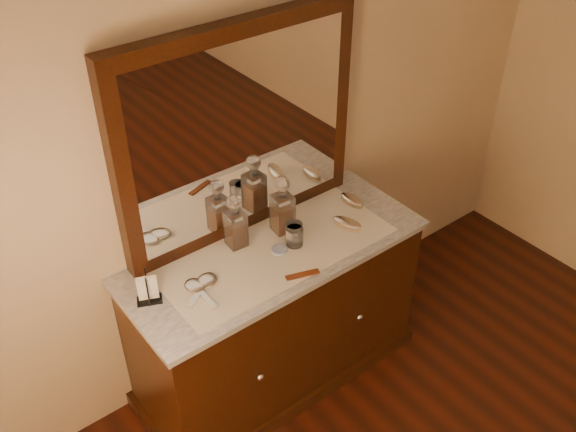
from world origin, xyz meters
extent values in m
plane|color=tan|center=(0.00, 2.25, 1.40)|extent=(4.50, 4.50, 0.00)
cube|color=black|center=(0.00, 1.96, 0.41)|extent=(1.40, 0.55, 0.82)
cube|color=black|center=(0.00, 1.96, 0.04)|extent=(1.46, 0.59, 0.08)
sphere|color=silver|center=(-0.30, 1.67, 0.45)|extent=(0.04, 0.04, 0.04)
sphere|color=silver|center=(0.30, 1.67, 0.45)|extent=(0.04, 0.04, 0.04)
cube|color=silver|center=(0.00, 1.96, 0.83)|extent=(1.44, 0.59, 0.03)
cube|color=black|center=(0.00, 2.20, 1.35)|extent=(1.20, 0.08, 1.00)
cube|color=white|center=(0.00, 2.17, 1.35)|extent=(1.06, 0.01, 0.86)
cube|color=silver|center=(0.00, 1.94, 0.85)|extent=(1.10, 0.45, 0.00)
cylinder|color=white|center=(0.01, 1.93, 0.86)|extent=(0.09, 0.09, 0.01)
cube|color=brown|center=(-0.01, 1.74, 0.86)|extent=(0.15, 0.08, 0.01)
cube|color=black|center=(-0.61, 2.01, 0.85)|extent=(0.12, 0.10, 0.01)
cylinder|color=black|center=(-0.63, 1.98, 0.93)|extent=(0.01, 0.01, 0.16)
cylinder|color=black|center=(-0.60, 2.03, 0.93)|extent=(0.01, 0.01, 0.16)
cube|color=white|center=(-0.61, 2.01, 0.92)|extent=(0.09, 0.07, 0.13)
cube|color=#9C4B16|center=(-0.12, 2.09, 0.92)|extent=(0.07, 0.07, 0.12)
cube|color=white|center=(-0.12, 2.09, 0.94)|extent=(0.09, 0.09, 0.18)
cylinder|color=white|center=(-0.12, 2.09, 1.05)|extent=(0.04, 0.04, 0.03)
sphere|color=white|center=(-0.12, 2.09, 1.10)|extent=(0.07, 0.07, 0.07)
cube|color=#9C4B16|center=(0.12, 2.05, 0.92)|extent=(0.08, 0.08, 0.13)
cube|color=white|center=(0.12, 2.05, 0.95)|extent=(0.10, 0.10, 0.19)
cylinder|color=white|center=(0.12, 2.05, 1.06)|extent=(0.04, 0.04, 0.03)
sphere|color=white|center=(0.12, 2.05, 1.12)|extent=(0.08, 0.08, 0.07)
ellipsoid|color=#947B5B|center=(0.37, 1.87, 0.87)|extent=(0.11, 0.16, 0.02)
ellipsoid|color=silver|center=(0.37, 1.87, 0.88)|extent=(0.11, 0.16, 0.02)
ellipsoid|color=#947B5B|center=(0.52, 2.00, 0.86)|extent=(0.07, 0.15, 0.02)
ellipsoid|color=silver|center=(0.52, 2.00, 0.88)|extent=(0.07, 0.15, 0.02)
ellipsoid|color=silver|center=(-0.42, 1.95, 0.86)|extent=(0.09, 0.11, 0.02)
cube|color=silver|center=(-0.42, 1.86, 0.86)|extent=(0.02, 0.14, 0.01)
ellipsoid|color=silver|center=(-0.37, 1.95, 0.86)|extent=(0.14, 0.13, 0.02)
cube|color=silver|center=(-0.45, 1.90, 0.86)|extent=(0.13, 0.10, 0.01)
cylinder|color=white|center=(0.11, 1.95, 0.90)|extent=(0.08, 0.08, 0.09)
cylinder|color=white|center=(0.09, 1.92, 0.90)|extent=(0.08, 0.08, 0.09)
camera|label=1|loc=(-1.33, 0.13, 2.74)|focal=39.99mm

